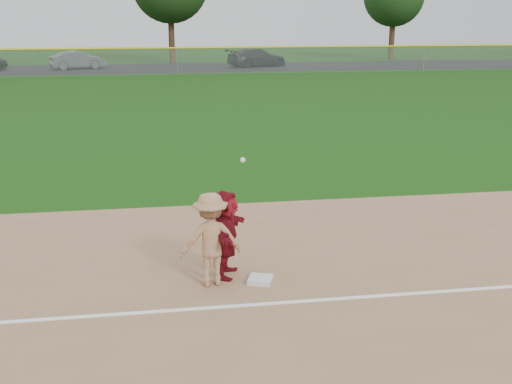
{
  "coord_description": "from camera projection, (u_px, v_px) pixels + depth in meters",
  "views": [
    {
      "loc": [
        -1.89,
        -10.35,
        4.69
      ],
      "look_at": [
        0.0,
        1.5,
        1.3
      ],
      "focal_mm": 45.0,
      "sensor_mm": 36.0,
      "label": 1
    }
  ],
  "objects": [
    {
      "name": "parking_asphalt",
      "position": [
        175.0,
        68.0,
        55.12
      ],
      "size": [
        120.0,
        10.0,
        0.01
      ],
      "primitive_type": "cube",
      "color": "black",
      "rests_on": "ground"
    },
    {
      "name": "car_mid",
      "position": [
        77.0,
        60.0,
        53.92
      ],
      "size": [
        4.76,
        2.95,
        1.48
      ],
      "primitive_type": "imported",
      "rotation": [
        0.0,
        0.0,
        1.9
      ],
      "color": "#505357",
      "rests_on": "parking_asphalt"
    },
    {
      "name": "first_base_play",
      "position": [
        211.0,
        239.0,
        11.16
      ],
      "size": [
        1.19,
        0.74,
        2.29
      ],
      "color": "#959597",
      "rests_on": "infield_dirt"
    },
    {
      "name": "ground",
      "position": [
        269.0,
        285.0,
        11.4
      ],
      "size": [
        160.0,
        160.0,
        0.0
      ],
      "primitive_type": "plane",
      "color": "#15430C",
      "rests_on": "ground"
    },
    {
      "name": "base_runner",
      "position": [
        226.0,
        234.0,
        11.55
      ],
      "size": [
        0.89,
        1.57,
        1.61
      ],
      "primitive_type": "imported",
      "rotation": [
        0.0,
        0.0,
        1.27
      ],
      "color": "maroon",
      "rests_on": "infield_dirt"
    },
    {
      "name": "first_base",
      "position": [
        260.0,
        280.0,
        11.45
      ],
      "size": [
        0.52,
        0.52,
        0.09
      ],
      "primitive_type": "cube",
      "rotation": [
        0.0,
        0.0,
        -0.35
      ],
      "color": "silver",
      "rests_on": "infield_dirt"
    },
    {
      "name": "outfield_fence",
      "position": [
        177.0,
        49.0,
        48.88
      ],
      "size": [
        110.0,
        0.12,
        110.0
      ],
      "color": "#999EA0",
      "rests_on": "ground"
    },
    {
      "name": "foul_line",
      "position": [
        278.0,
        303.0,
        10.63
      ],
      "size": [
        60.0,
        0.1,
        0.01
      ],
      "primitive_type": "cube",
      "color": "white",
      "rests_on": "infield_dirt"
    },
    {
      "name": "car_right",
      "position": [
        257.0,
        58.0,
        56.19
      ],
      "size": [
        5.82,
        4.07,
        1.56
      ],
      "primitive_type": "imported",
      "rotation": [
        0.0,
        0.0,
        1.96
      ],
      "color": "black",
      "rests_on": "parking_asphalt"
    }
  ]
}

